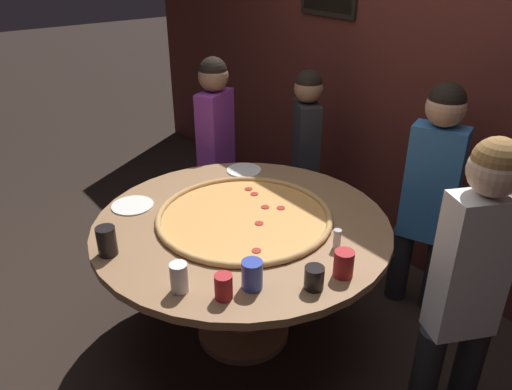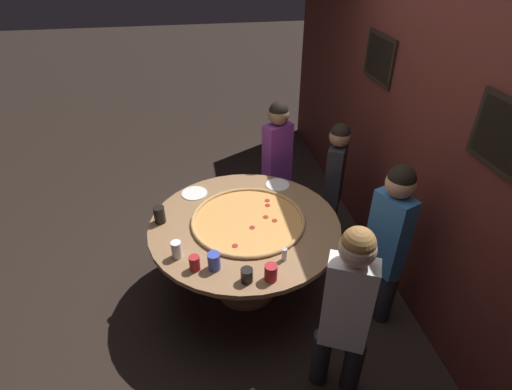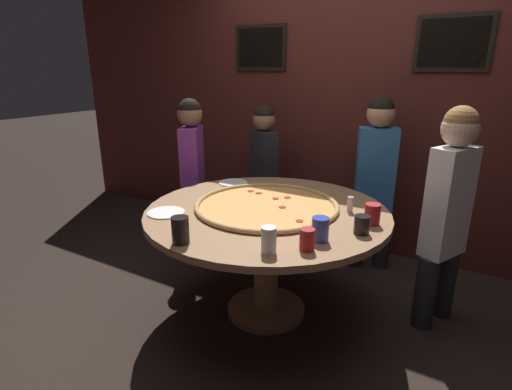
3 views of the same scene
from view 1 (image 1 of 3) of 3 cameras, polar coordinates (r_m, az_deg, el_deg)
The scene contains 17 objects.
ground_plane at distance 2.99m, azimuth -1.44°, elevation -15.39°, with size 24.00×24.00×0.00m, color black.
back_wall at distance 3.27m, azimuth 18.48°, elevation 13.12°, with size 6.40×0.08×2.60m.
dining_table at distance 2.62m, azimuth -1.59°, elevation -5.67°, with size 1.51×1.51×0.74m.
giant_pizza at distance 2.57m, azimuth -1.35°, elevation -2.44°, with size 0.91×0.91×0.03m.
drink_cup_front_edge at distance 2.07m, azimuth -8.78°, elevation -9.31°, with size 0.07×0.07×0.13m, color white.
drink_cup_by_shaker at distance 2.36m, azimuth -16.69°, elevation -5.06°, with size 0.09×0.09×0.14m, color black.
drink_cup_far_left at distance 2.08m, azimuth 6.66°, elevation -9.38°, with size 0.08×0.08×0.10m, color black.
drink_cup_far_right at distance 2.17m, azimuth 9.99°, elevation -7.74°, with size 0.09×0.09×0.12m, color #B22328.
drink_cup_near_right at distance 2.07m, azimuth -0.45°, elevation -9.10°, with size 0.09×0.09×0.13m, color #384CB7.
drink_cup_near_left at distance 2.02m, azimuth -3.73°, elevation -10.41°, with size 0.07×0.07×0.11m, color #B22328.
white_plate_left_side at distance 2.78m, azimuth -13.93°, elevation -1.16°, with size 0.23×0.23×0.01m, color white.
white_plate_near_front at distance 3.11m, azimuth -1.39°, elevation 2.86°, with size 0.22×0.22×0.01m, color white.
condiment_shaker at distance 2.35m, azimuth 9.25°, elevation -4.97°, with size 0.04×0.04×0.10m.
diner_side_right at distance 2.95m, azimuth 19.41°, elevation 0.68°, with size 0.37×0.25×1.39m.
diner_side_left at distance 3.52m, azimuth -4.62°, elevation 6.13°, with size 0.26×0.36×1.35m.
diner_centre_back at distance 3.48m, azimuth 5.69°, elevation 5.14°, with size 0.33×0.26×1.28m.
diner_far_left at distance 2.29m, azimuth 23.29°, elevation -8.11°, with size 0.26×0.36×1.38m.
Camera 1 is at (1.80, -1.27, 2.03)m, focal length 35.00 mm.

